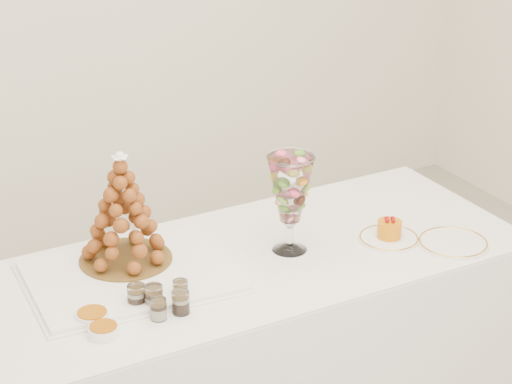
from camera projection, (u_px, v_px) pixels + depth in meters
buffet_table at (241, 355)px, 3.42m from camera, size 1.94×0.78×0.73m
lace_tray at (131, 276)px, 3.15m from camera, size 0.66×0.52×0.02m
macaron_vase at (290, 190)px, 3.25m from camera, size 0.15×0.15×0.33m
cake_plate at (389, 239)px, 3.41m from camera, size 0.21×0.21×0.01m
spare_plate at (453, 243)px, 3.37m from camera, size 0.24×0.24×0.01m
verrine_a at (136, 296)px, 2.98m from camera, size 0.07×0.07×0.07m
verrine_b at (154, 297)px, 2.98m from camera, size 0.07×0.07×0.08m
verrine_c at (181, 290)px, 3.03m from camera, size 0.05×0.05×0.06m
verrine_d at (158, 309)px, 2.93m from camera, size 0.06×0.06×0.07m
verrine_e at (181, 302)px, 2.96m from camera, size 0.07×0.07×0.07m
ramekin_back at (92, 317)px, 2.92m from camera, size 0.10×0.10×0.03m
ramekin_front at (104, 331)px, 2.85m from camera, size 0.09×0.09×0.03m
croquembouche at (123, 209)px, 3.16m from camera, size 0.30×0.30×0.38m
mousse_cake at (389, 229)px, 3.40m from camera, size 0.08×0.08×0.07m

